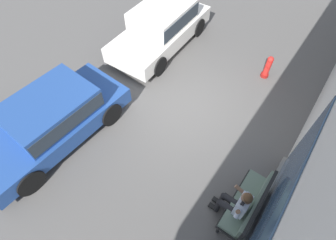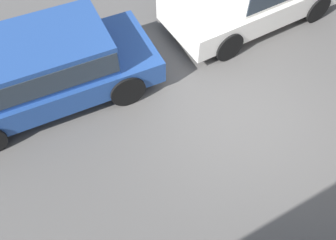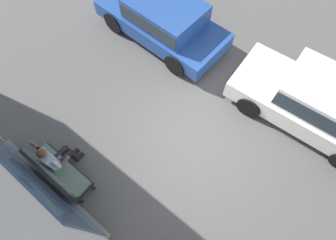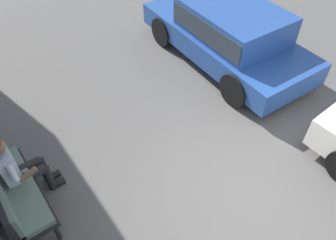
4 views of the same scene
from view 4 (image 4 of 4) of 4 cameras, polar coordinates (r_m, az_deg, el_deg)
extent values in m
plane|color=#565451|center=(5.39, 14.00, -13.45)|extent=(60.00, 60.00, 0.00)
cube|color=gray|center=(5.47, -26.95, -14.55)|extent=(3.60, 0.12, 0.10)
cylinder|color=black|center=(5.89, -24.20, -6.94)|extent=(0.07, 0.07, 0.41)
cylinder|color=black|center=(5.02, -18.77, -17.87)|extent=(0.07, 0.07, 0.41)
cube|color=black|center=(5.24, -24.42, -11.49)|extent=(1.60, 0.55, 0.06)
cube|color=slate|center=(5.18, -24.69, -11.00)|extent=(1.54, 0.49, 0.10)
cylinder|color=black|center=(5.38, -23.40, -7.53)|extent=(0.15, 0.42, 0.15)
cylinder|color=black|center=(5.58, -20.66, -8.21)|extent=(0.12, 0.12, 0.52)
cube|color=black|center=(5.76, -19.36, -9.20)|extent=(0.10, 0.24, 0.07)
cylinder|color=black|center=(5.26, -22.75, -8.84)|extent=(0.15, 0.42, 0.15)
cylinder|color=black|center=(5.47, -19.97, -9.48)|extent=(0.12, 0.12, 0.52)
cube|color=black|center=(5.65, -18.66, -10.45)|extent=(0.10, 0.24, 0.07)
cube|color=black|center=(5.32, -25.15, -9.15)|extent=(0.34, 0.24, 0.14)
cube|color=silver|center=(5.11, -26.11, -7.31)|extent=(0.38, 0.22, 0.56)
cylinder|color=silver|center=(4.87, -25.48, -8.30)|extent=(0.20, 0.10, 0.28)
cylinder|color=brown|center=(4.92, -23.17, -8.73)|extent=(0.08, 0.27, 0.17)
cube|color=#23478E|center=(7.68, 9.87, 13.56)|extent=(4.26, 1.97, 0.49)
cube|color=#23478E|center=(7.31, 11.30, 16.58)|extent=(2.25, 1.66, 0.61)
cube|color=#28333D|center=(7.31, 11.30, 16.58)|extent=(2.21, 1.69, 0.43)
cylinder|color=black|center=(8.18, -1.02, 15.09)|extent=(0.71, 0.21, 0.70)
cylinder|color=black|center=(9.08, 8.38, 17.95)|extent=(0.71, 0.21, 0.70)
cylinder|color=black|center=(6.55, 11.50, 5.13)|extent=(0.71, 0.21, 0.70)
cylinder|color=black|center=(7.65, 20.97, 9.45)|extent=(0.71, 0.21, 0.70)
camera|label=1|loc=(6.07, -58.85, 47.86)|focal=28.00mm
camera|label=2|loc=(4.42, -51.67, 41.04)|focal=35.00mm
camera|label=3|loc=(1.89, -171.31, 51.27)|focal=28.00mm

